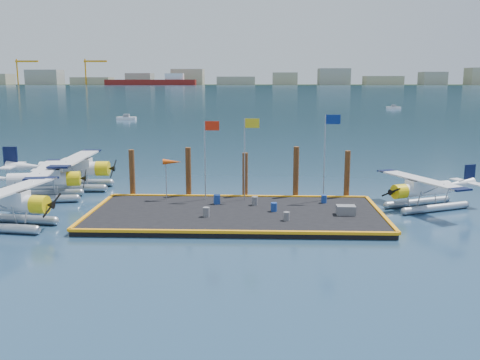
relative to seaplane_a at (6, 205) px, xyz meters
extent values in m
plane|color=navy|center=(14.68, 3.19, -1.48)|extent=(4000.00, 4000.00, 0.00)
cube|color=black|center=(14.68, 3.19, -1.28)|extent=(20.00, 10.00, 0.40)
cube|color=black|center=(14.68, 1103.19, -1.53)|extent=(3000.00, 500.00, 0.30)
cube|color=#630E0E|center=(-165.32, 863.19, 2.52)|extent=(150.00, 22.00, 10.00)
cube|color=silver|center=(-125.32, 863.19, 11.52)|extent=(30.00, 16.00, 12.00)
cylinder|color=orange|center=(-405.32, 898.19, 20.52)|extent=(2.40, 2.40, 44.00)
cylinder|color=orange|center=(-285.32, 898.19, 20.52)|extent=(2.40, 2.40, 44.00)
cube|color=black|center=(14.68, 1403.19, 118.52)|extent=(2200.00, 500.00, 240.00)
cone|color=black|center=(-335.32, 1503.19, -1.48)|extent=(1400.00, 1400.00, 520.00)
cone|color=black|center=(-35.32, 1553.19, -1.48)|extent=(1300.00, 1300.00, 430.00)
cone|color=black|center=(364.68, 1453.19, -1.48)|extent=(1100.00, 1100.00, 360.00)
cone|color=#4C6066|center=(764.68, 2203.19, -1.48)|extent=(1300.00, 1300.00, 560.00)
cylinder|color=#9CA2AA|center=(-0.23, 1.15, -1.18)|extent=(6.23, 1.53, 0.60)
cylinder|color=silver|center=(-0.20, 0.03, 0.17)|extent=(4.77, 1.79, 1.10)
cube|color=silver|center=(0.39, -0.06, 0.52)|extent=(2.34, 1.42, 0.90)
cube|color=black|center=(0.69, -0.11, 0.72)|extent=(1.54, 1.25, 0.55)
cylinder|color=yellow|center=(2.37, -0.36, 0.17)|extent=(1.17, 1.30, 1.16)
cube|color=black|center=(3.21, -0.49, 0.17)|extent=(0.40, 2.21, 1.12)
cube|color=silver|center=(0.39, -0.06, 1.02)|extent=(2.85, 9.14, 0.12)
cube|color=black|center=(1.04, 4.20, 1.02)|extent=(1.62, 1.12, 0.13)
cylinder|color=#9CA2AA|center=(-1.51, 9.03, -1.18)|extent=(6.26, 1.84, 0.61)
cylinder|color=#9CA2AA|center=(-1.07, 6.85, -1.18)|extent=(6.26, 1.84, 0.61)
cylinder|color=silver|center=(-1.10, 7.98, 0.19)|extent=(4.83, 2.02, 1.11)
cube|color=silver|center=(-0.50, 8.10, 0.54)|extent=(2.40, 1.53, 0.91)
cube|color=black|center=(-0.20, 8.16, 0.74)|extent=(1.60, 1.32, 0.56)
cylinder|color=yellow|center=(1.48, 8.50, 0.19)|extent=(1.22, 1.35, 1.17)
cube|color=black|center=(2.32, 8.67, 0.19)|extent=(0.51, 2.22, 1.14)
cube|color=silver|center=(-0.50, 8.10, 1.04)|extent=(3.29, 9.22, 0.12)
cube|color=black|center=(-1.36, 12.36, 1.04)|extent=(1.67, 1.19, 0.13)
cube|color=black|center=(0.36, 3.84, 1.04)|extent=(1.67, 1.19, 0.13)
cylinder|color=#9CA2AA|center=(-0.49, 13.60, -1.15)|extent=(6.86, 0.96, 0.66)
cylinder|color=#9CA2AA|center=(-0.39, 11.18, -1.15)|extent=(6.86, 0.96, 0.66)
cylinder|color=silver|center=(-0.22, 12.40, 0.34)|extent=(5.17, 1.43, 1.21)
cube|color=silver|center=(0.44, 12.43, 0.72)|extent=(2.48, 1.32, 0.99)
cube|color=black|center=(0.77, 12.45, 0.94)|extent=(1.59, 1.22, 0.61)
cylinder|color=yellow|center=(2.65, 12.53, 0.34)|extent=(1.16, 1.33, 1.28)
cube|color=black|center=(3.58, 12.57, 0.34)|extent=(0.17, 2.45, 1.24)
cube|color=silver|center=(0.44, 12.43, 1.27)|extent=(2.08, 9.99, 0.13)
cube|color=black|center=(0.24, 17.17, 1.27)|extent=(1.70, 1.06, 0.14)
cube|color=black|center=(0.65, 7.69, 1.27)|extent=(1.70, 1.06, 0.14)
cube|color=black|center=(-5.29, 12.18, 1.33)|extent=(1.22, 0.18, 1.87)
cube|color=silver|center=(-5.18, 12.19, 0.61)|extent=(1.15, 3.79, 0.11)
cylinder|color=#9CA2AA|center=(29.17, 5.39, -1.21)|extent=(5.34, 2.80, 0.54)
cylinder|color=#9CA2AA|center=(28.36, 7.21, -1.21)|extent=(5.34, 2.80, 0.54)
cylinder|color=silver|center=(28.60, 6.23, 0.01)|extent=(4.25, 2.64, 1.00)
cube|color=silver|center=(28.10, 6.00, 0.33)|extent=(2.23, 1.73, 0.82)
cube|color=black|center=(27.86, 5.89, 0.51)|extent=(1.55, 1.39, 0.50)
cylinder|color=yellow|center=(26.45, 5.26, 0.01)|extent=(1.26, 1.33, 1.05)
cube|color=black|center=(25.75, 4.94, 0.01)|extent=(0.88, 1.86, 1.02)
cube|color=silver|center=(28.10, 6.00, 0.78)|extent=(4.58, 7.99, 0.11)
cube|color=black|center=(29.70, 2.45, 0.78)|extent=(1.57, 1.30, 0.12)
cube|color=black|center=(26.51, 9.56, 0.78)|extent=(1.57, 1.30, 0.12)
cube|color=black|center=(32.40, 7.93, 0.83)|extent=(0.95, 0.51, 1.54)
cube|color=silver|center=(32.32, 7.90, 0.24)|extent=(2.01, 3.14, 0.09)
cylinder|color=navy|center=(13.18, 5.52, -0.74)|extent=(0.49, 0.49, 0.69)
cylinder|color=slate|center=(18.10, 0.98, -0.80)|extent=(0.40, 0.40, 0.57)
cylinder|color=navy|center=(17.34, 3.42, -0.78)|extent=(0.43, 0.43, 0.61)
cylinder|color=slate|center=(12.76, 1.78, -0.76)|extent=(0.45, 0.45, 0.64)
cylinder|color=navy|center=(21.14, 6.15, -0.79)|extent=(0.42, 0.42, 0.59)
cylinder|color=slate|center=(15.98, 5.27, -0.77)|extent=(0.44, 0.44, 0.63)
cube|color=slate|center=(22.21, 2.65, -0.77)|extent=(1.27, 0.85, 0.63)
cylinder|color=#999BA2|center=(12.18, 6.99, 1.92)|extent=(0.08, 0.08, 6.00)
cube|color=red|center=(12.73, 6.99, 4.57)|extent=(1.10, 0.03, 0.70)
cylinder|color=#999BA2|center=(15.18, 6.99, 2.02)|extent=(0.08, 0.08, 6.20)
cube|color=gold|center=(15.73, 6.99, 4.77)|extent=(1.10, 0.03, 0.70)
cylinder|color=#999BA2|center=(21.18, 6.99, 2.17)|extent=(0.08, 0.08, 6.50)
cube|color=navy|center=(21.73, 6.99, 5.07)|extent=(1.10, 0.03, 0.70)
cylinder|color=#999BA2|center=(9.18, 6.99, 0.42)|extent=(0.07, 0.07, 3.00)
cone|color=#DE490C|center=(9.68, 6.99, 1.82)|extent=(1.40, 0.44, 0.44)
cylinder|color=#462614|center=(6.18, 8.59, 0.52)|extent=(0.44, 0.44, 4.00)
cylinder|color=#462614|center=(10.68, 8.59, 0.62)|extent=(0.44, 0.44, 4.20)
cylinder|color=#462614|center=(15.18, 8.59, 0.42)|extent=(0.44, 0.44, 3.80)
cylinder|color=#462614|center=(19.18, 8.59, 0.67)|extent=(0.44, 0.44, 4.30)
cylinder|color=#462614|center=(23.18, 8.59, 0.52)|extent=(0.44, 0.44, 4.00)
camera|label=1|loc=(16.31, -32.89, 7.99)|focal=40.00mm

